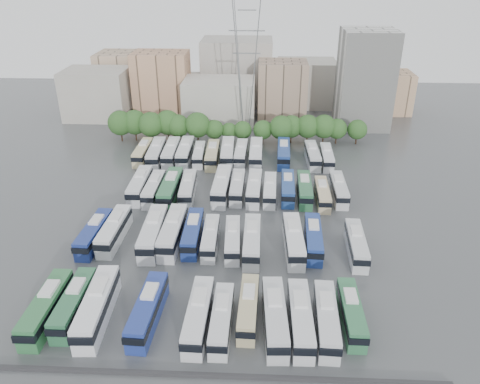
{
  "coord_description": "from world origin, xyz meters",
  "views": [
    {
      "loc": [
        6.06,
        -70.84,
        42.78
      ],
      "look_at": [
        2.32,
        8.07,
        3.0
      ],
      "focal_mm": 35.0,
      "sensor_mm": 36.0,
      "label": 1
    }
  ],
  "objects_px": {
    "bus_r3_s4": "(199,154)",
    "bus_r3_s10": "(284,153)",
    "bus_r3_s0": "(143,152)",
    "bus_r2_s2": "(154,188)",
    "bus_r1_s8": "(252,240)",
    "bus_r2_s1": "(140,185)",
    "bus_r0_s0": "(47,307)",
    "bus_r2_s13": "(339,189)",
    "bus_r3_s3": "(185,152)",
    "bus_r0_s10": "(301,318)",
    "bus_r1_s6": "(210,237)",
    "bus_r1_s10": "(294,240)",
    "bus_r3_s13": "(327,157)",
    "bus_r0_s6": "(198,315)",
    "bus_r1_s13": "(356,244)",
    "bus_r1_s7": "(233,239)",
    "bus_r0_s8": "(248,307)",
    "bus_r2_s12": "(322,194)",
    "bus_r3_s5": "(212,154)",
    "apartment_tower": "(365,79)",
    "bus_r2_s7": "(237,187)",
    "bus_r0_s7": "(222,319)",
    "bus_r1_s4": "(173,231)",
    "bus_r2_s9": "(270,190)",
    "bus_r0_s1": "(74,303)",
    "bus_r2_s11": "(305,189)",
    "bus_r2_s4": "(188,188)",
    "bus_r3_s7": "(241,153)",
    "bus_r0_s9": "(275,317)",
    "bus_r3_s8": "(256,153)",
    "bus_r1_s5": "(193,232)",
    "bus_r2_s3": "(170,188)",
    "bus_r0_s4": "(148,310)",
    "bus_r3_s1": "(156,153)",
    "bus_r3_s2": "(171,152)",
    "bus_r2_s10": "(288,187)",
    "electricity_pylon": "(247,63)",
    "bus_r2_s8": "(254,188)",
    "bus_r0_s11": "(326,319)",
    "bus_r0_s12": "(351,312)",
    "bus_r1_s11": "(313,238)",
    "bus_r3_s6": "(228,152)",
    "bus_r0_s2": "(97,306)",
    "bus_r1_s1": "(114,230)"
  },
  "relations": [
    {
      "from": "bus_r2_s11",
      "to": "bus_r3_s1",
      "type": "height_order",
      "value": "bus_r3_s1"
    },
    {
      "from": "bus_r0_s2",
      "to": "bus_r0_s4",
      "type": "xyz_separation_m",
      "value": [
        6.68,
        -0.13,
        -0.18
      ]
    },
    {
      "from": "bus_r0_s6",
      "to": "bus_r1_s13",
      "type": "xyz_separation_m",
      "value": [
        23.07,
        17.74,
        -0.11
      ]
    },
    {
      "from": "bus_r3_s0",
      "to": "bus_r2_s2",
      "type": "bearing_deg",
      "value": -70.73
    },
    {
      "from": "bus_r0_s1",
      "to": "bus_r2_s11",
      "type": "distance_m",
      "value": 48.57
    },
    {
      "from": "apartment_tower",
      "to": "bus_r2_s7",
      "type": "relative_size",
      "value": 2.22
    },
    {
      "from": "bus_r0_s10",
      "to": "bus_r3_s10",
      "type": "distance_m",
      "value": 55.64
    },
    {
      "from": "bus_r1_s10",
      "to": "bus_r3_s13",
      "type": "distance_m",
      "value": 37.36
    },
    {
      "from": "bus_r3_s4",
      "to": "bus_r2_s11",
      "type": "bearing_deg",
      "value": -39.88
    },
    {
      "from": "bus_r0_s1",
      "to": "bus_r1_s6",
      "type": "bearing_deg",
      "value": 46.45
    },
    {
      "from": "bus_r2_s13",
      "to": "bus_r3_s3",
      "type": "bearing_deg",
      "value": 152.47
    },
    {
      "from": "bus_r3_s8",
      "to": "bus_r2_s3",
      "type": "bearing_deg",
      "value": -130.05
    },
    {
      "from": "bus_r0_s4",
      "to": "bus_r2_s12",
      "type": "height_order",
      "value": "bus_r0_s4"
    },
    {
      "from": "bus_r3_s4",
      "to": "bus_r3_s1",
      "type": "bearing_deg",
      "value": -179.32
    },
    {
      "from": "bus_r0_s9",
      "to": "bus_r3_s8",
      "type": "relative_size",
      "value": 0.97
    },
    {
      "from": "bus_r2_s7",
      "to": "bus_r3_s2",
      "type": "bearing_deg",
      "value": 134.53
    },
    {
      "from": "bus_r0_s11",
      "to": "bus_r3_s3",
      "type": "bearing_deg",
      "value": 117.93
    },
    {
      "from": "electricity_pylon",
      "to": "bus_r2_s13",
      "type": "height_order",
      "value": "electricity_pylon"
    },
    {
      "from": "apartment_tower",
      "to": "bus_r3_s8",
      "type": "height_order",
      "value": "apartment_tower"
    },
    {
      "from": "bus_r0_s4",
      "to": "bus_r3_s1",
      "type": "relative_size",
      "value": 0.93
    },
    {
      "from": "bus_r0_s0",
      "to": "bus_r3_s10",
      "type": "height_order",
      "value": "bus_r3_s10"
    },
    {
      "from": "bus_r1_s5",
      "to": "bus_r2_s7",
      "type": "relative_size",
      "value": 1.03
    },
    {
      "from": "bus_r1_s8",
      "to": "bus_r2_s1",
      "type": "xyz_separation_m",
      "value": [
        -22.93,
        19.37,
        0.07
      ]
    },
    {
      "from": "apartment_tower",
      "to": "bus_r2_s2",
      "type": "bearing_deg",
      "value": -136.23
    },
    {
      "from": "bus_r3_s2",
      "to": "bus_r3_s4",
      "type": "xyz_separation_m",
      "value": [
        6.59,
        -0.14,
        -0.31
      ]
    },
    {
      "from": "bus_r2_s9",
      "to": "bus_r3_s3",
      "type": "height_order",
      "value": "bus_r3_s3"
    },
    {
      "from": "bus_r2_s13",
      "to": "bus_r3_s10",
      "type": "height_order",
      "value": "bus_r3_s10"
    },
    {
      "from": "bus_r1_s1",
      "to": "bus_r0_s7",
      "type": "bearing_deg",
      "value": -44.65
    },
    {
      "from": "bus_r3_s0",
      "to": "bus_r3_s13",
      "type": "relative_size",
      "value": 1.04
    },
    {
      "from": "bus_r2_s2",
      "to": "bus_r3_s6",
      "type": "relative_size",
      "value": 0.9
    },
    {
      "from": "apartment_tower",
      "to": "bus_r2_s2",
      "type": "distance_m",
      "value": 68.62
    },
    {
      "from": "bus_r0_s12",
      "to": "bus_r1_s11",
      "type": "distance_m",
      "value": 17.88
    },
    {
      "from": "bus_r2_s2",
      "to": "bus_r2_s10",
      "type": "bearing_deg",
      "value": 4.04
    },
    {
      "from": "bus_r3_s1",
      "to": "bus_r3_s4",
      "type": "relative_size",
      "value": 1.22
    },
    {
      "from": "bus_r1_s8",
      "to": "electricity_pylon",
      "type": "bearing_deg",
      "value": 93.14
    },
    {
      "from": "bus_r2_s11",
      "to": "bus_r3_s7",
      "type": "height_order",
      "value": "bus_r2_s11"
    },
    {
      "from": "bus_r2_s12",
      "to": "bus_r3_s5",
      "type": "relative_size",
      "value": 0.88
    },
    {
      "from": "bus_r3_s4",
      "to": "bus_r3_s10",
      "type": "xyz_separation_m",
      "value": [
        19.66,
        0.94,
        0.32
      ]
    },
    {
      "from": "bus_r0_s11",
      "to": "bus_r2_s7",
      "type": "distance_m",
      "value": 39.82
    },
    {
      "from": "bus_r1_s7",
      "to": "bus_r0_s8",
      "type": "bearing_deg",
      "value": -81.88
    },
    {
      "from": "bus_r0_s7",
      "to": "bus_r1_s4",
      "type": "bearing_deg",
      "value": 116.55
    },
    {
      "from": "electricity_pylon",
      "to": "bus_r3_s0",
      "type": "height_order",
      "value": "electricity_pylon"
    },
    {
      "from": "bus_r2_s8",
      "to": "bus_r3_s5",
      "type": "height_order",
      "value": "bus_r3_s5"
    },
    {
      "from": "bus_r2_s8",
      "to": "bus_r3_s10",
      "type": "xyz_separation_m",
      "value": [
        6.46,
        18.46,
        0.12
      ]
    },
    {
      "from": "bus_r0_s6",
      "to": "bus_r3_s3",
      "type": "relative_size",
      "value": 0.94
    },
    {
      "from": "bus_r2_s4",
      "to": "bus_r3_s4",
      "type": "distance_m",
      "value": 18.15
    },
    {
      "from": "bus_r0_s0",
      "to": "bus_r1_s6",
      "type": "xyz_separation_m",
      "value": [
        19.54,
        18.36,
        -0.26
      ]
    },
    {
      "from": "bus_r1_s6",
      "to": "bus_r2_s4",
      "type": "distance_m",
      "value": 18.82
    },
    {
      "from": "apartment_tower",
      "to": "bus_r1_s13",
      "type": "bearing_deg",
      "value": -100.72
    },
    {
      "from": "bus_r0_s11",
      "to": "bus_r2_s12",
      "type": "relative_size",
      "value": 1.11
    }
  ]
}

